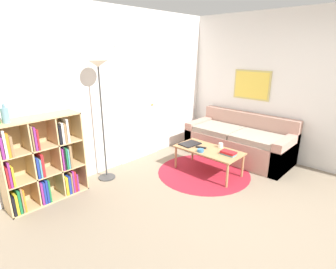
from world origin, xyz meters
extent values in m
plane|color=gray|center=(0.00, 0.00, 0.00)|extent=(14.00, 14.00, 0.00)
cube|color=silver|center=(0.00, 2.76, 1.30)|extent=(7.27, 0.05, 2.60)
cube|color=white|center=(0.41, 2.72, 1.01)|extent=(0.89, 0.02, 2.03)
sphere|color=tan|center=(0.72, 2.70, 0.97)|extent=(0.04, 0.04, 0.04)
cube|color=silver|center=(2.16, 1.37, 1.30)|extent=(0.05, 5.73, 2.60)
cube|color=tan|center=(2.12, 1.45, 1.31)|extent=(0.02, 0.72, 0.55)
cube|color=yellow|center=(2.11, 1.45, 1.31)|extent=(0.01, 0.66, 0.49)
cylinder|color=maroon|center=(0.70, 1.46, 0.00)|extent=(1.51, 1.51, 0.01)
cube|color=tan|center=(-1.90, 2.54, 0.57)|extent=(0.02, 0.34, 1.15)
cube|color=tan|center=(-0.90, 2.54, 0.57)|extent=(0.02, 0.34, 1.15)
cube|color=tan|center=(-1.40, 2.54, 1.14)|extent=(1.02, 0.34, 0.02)
cube|color=tan|center=(-1.40, 2.54, 0.01)|extent=(1.02, 0.34, 0.02)
cube|color=tan|center=(-1.40, 2.70, 0.57)|extent=(1.02, 0.02, 1.15)
cube|color=tan|center=(-1.57, 2.54, 0.57)|extent=(0.02, 0.32, 1.11)
cube|color=tan|center=(-1.24, 2.54, 0.57)|extent=(0.02, 0.32, 1.11)
cube|color=tan|center=(-1.40, 2.54, 0.39)|extent=(0.98, 0.32, 0.02)
cube|color=tan|center=(-1.40, 2.54, 0.76)|extent=(0.98, 0.32, 0.02)
cube|color=black|center=(-1.87, 2.49, 0.14)|extent=(0.03, 0.23, 0.25)
cube|color=gold|center=(-1.84, 2.50, 0.15)|extent=(0.03, 0.25, 0.27)
cube|color=#196B38|center=(-1.80, 2.49, 0.17)|extent=(0.03, 0.22, 0.31)
cube|color=olive|center=(-1.77, 2.49, 0.18)|extent=(0.02, 0.22, 0.33)
cube|color=orange|center=(-1.75, 2.51, 0.17)|extent=(0.02, 0.27, 0.30)
cube|color=#7F287A|center=(-1.53, 2.51, 0.17)|extent=(0.03, 0.27, 0.31)
cube|color=navy|center=(-1.50, 2.50, 0.17)|extent=(0.03, 0.25, 0.31)
cube|color=navy|center=(-1.47, 2.49, 0.18)|extent=(0.03, 0.22, 0.32)
cube|color=#196B38|center=(-1.44, 2.50, 0.18)|extent=(0.02, 0.25, 0.31)
cube|color=gold|center=(-1.20, 2.49, 0.15)|extent=(0.03, 0.23, 0.27)
cube|color=navy|center=(-1.16, 2.51, 0.15)|extent=(0.03, 0.27, 0.27)
cube|color=olive|center=(-1.13, 2.51, 0.17)|extent=(0.02, 0.26, 0.30)
cube|color=#7F287A|center=(-1.10, 2.48, 0.18)|extent=(0.02, 0.20, 0.32)
cube|color=#B21E23|center=(-1.07, 2.49, 0.17)|extent=(0.03, 0.22, 0.31)
cube|color=#7F287A|center=(-1.05, 2.51, 0.15)|extent=(0.02, 0.26, 0.26)
cube|color=#B21E23|center=(-1.87, 2.48, 0.53)|extent=(0.02, 0.20, 0.26)
cube|color=#7F287A|center=(-1.85, 2.49, 0.55)|extent=(0.02, 0.22, 0.31)
cube|color=gold|center=(-1.82, 2.50, 0.52)|extent=(0.02, 0.25, 0.25)
cube|color=navy|center=(-1.53, 2.48, 0.53)|extent=(0.03, 0.20, 0.27)
cube|color=teal|center=(-1.50, 2.48, 0.52)|extent=(0.02, 0.20, 0.25)
cube|color=#B21E23|center=(-1.47, 2.50, 0.55)|extent=(0.03, 0.25, 0.30)
cube|color=#7F287A|center=(-1.21, 2.48, 0.55)|extent=(0.02, 0.21, 0.31)
cube|color=black|center=(-1.18, 2.49, 0.56)|extent=(0.02, 0.22, 0.33)
cube|color=#196B38|center=(-1.16, 2.51, 0.55)|extent=(0.02, 0.26, 0.31)
cube|color=teal|center=(-1.13, 2.49, 0.54)|extent=(0.02, 0.22, 0.28)
cube|color=olive|center=(-1.10, 2.49, 0.56)|extent=(0.03, 0.22, 0.32)
cube|color=silver|center=(-1.84, 2.50, 0.93)|extent=(0.03, 0.24, 0.33)
cube|color=orange|center=(-1.80, 2.50, 0.91)|extent=(0.03, 0.24, 0.29)
cube|color=olive|center=(-1.77, 2.51, 0.89)|extent=(0.03, 0.27, 0.25)
cube|color=olive|center=(-1.54, 2.50, 0.93)|extent=(0.02, 0.24, 0.32)
cube|color=#7F287A|center=(-1.51, 2.50, 0.92)|extent=(0.03, 0.25, 0.30)
cube|color=#B21E23|center=(-1.48, 2.50, 0.90)|extent=(0.02, 0.24, 0.26)
cube|color=black|center=(-1.20, 2.51, 0.89)|extent=(0.03, 0.27, 0.25)
cube|color=silver|center=(-1.17, 2.50, 0.91)|extent=(0.03, 0.25, 0.28)
cube|color=olive|center=(-1.13, 2.48, 0.90)|extent=(0.03, 0.20, 0.27)
cube|color=silver|center=(-1.10, 2.49, 0.93)|extent=(0.03, 0.22, 0.32)
cylinder|color=#333333|center=(-0.51, 2.48, 0.01)|extent=(0.27, 0.27, 0.01)
cylinder|color=#333333|center=(-0.51, 2.48, 0.91)|extent=(0.02, 0.02, 1.71)
cone|color=white|center=(-0.51, 2.48, 1.76)|extent=(0.29, 0.29, 0.10)
cube|color=tan|center=(1.68, 1.40, 0.22)|extent=(0.87, 1.89, 0.44)
cube|color=tan|center=(2.03, 1.40, 0.40)|extent=(0.16, 1.89, 0.80)
cube|color=tan|center=(1.68, 0.53, 0.29)|extent=(0.87, 0.16, 0.58)
cube|color=tan|center=(1.68, 2.26, 0.29)|extent=(0.87, 0.16, 0.58)
cube|color=#A09585|center=(1.60, 1.00, 0.49)|extent=(0.67, 0.77, 0.10)
cube|color=#A09585|center=(1.60, 1.79, 0.49)|extent=(0.67, 0.77, 0.10)
cube|color=#AD7F51|center=(0.76, 1.43, 0.40)|extent=(0.54, 1.09, 0.02)
cylinder|color=#AD7F51|center=(0.53, 0.93, 0.19)|extent=(0.04, 0.04, 0.38)
cylinder|color=#AD7F51|center=(0.53, 1.93, 0.19)|extent=(0.04, 0.04, 0.38)
cylinder|color=#AD7F51|center=(0.99, 0.93, 0.19)|extent=(0.04, 0.04, 0.38)
cylinder|color=#AD7F51|center=(0.99, 1.93, 0.19)|extent=(0.04, 0.04, 0.38)
cube|color=black|center=(0.74, 1.79, 0.42)|extent=(0.36, 0.28, 0.02)
cylinder|color=teal|center=(0.58, 1.46, 0.43)|extent=(0.11, 0.11, 0.05)
cube|color=teal|center=(0.78, 1.07, 0.42)|extent=(0.14, 0.23, 0.02)
cube|color=#B21E23|center=(0.77, 1.07, 0.44)|extent=(0.14, 0.23, 0.01)
cube|color=#B21E23|center=(0.78, 1.07, 0.45)|extent=(0.14, 0.23, 0.02)
cylinder|color=white|center=(0.96, 1.33, 0.44)|extent=(0.08, 0.08, 0.08)
cube|color=black|center=(0.72, 1.55, 0.42)|extent=(0.10, 0.18, 0.02)
cylinder|color=#6B93A3|center=(-1.74, 2.52, 1.23)|extent=(0.08, 0.08, 0.18)
cylinder|color=#6B93A3|center=(-1.74, 2.52, 1.34)|extent=(0.03, 0.03, 0.04)
camera|label=1|loc=(-2.57, -0.82, 1.95)|focal=28.00mm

